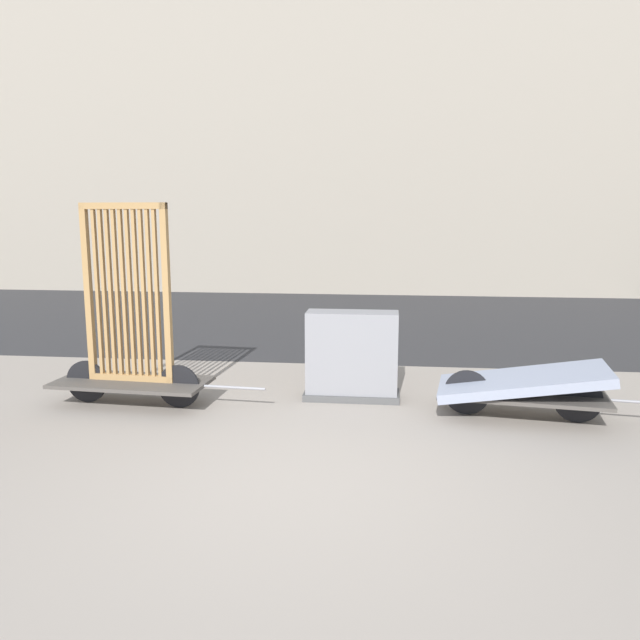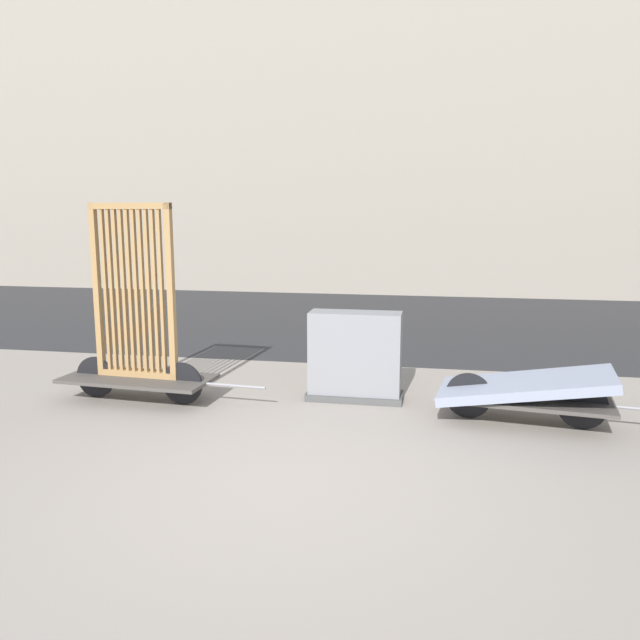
{
  "view_description": "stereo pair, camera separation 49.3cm",
  "coord_description": "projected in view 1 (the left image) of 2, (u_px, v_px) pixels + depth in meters",
  "views": [
    {
      "loc": [
        0.73,
        -4.65,
        2.17
      ],
      "look_at": [
        0.0,
        1.93,
        1.02
      ],
      "focal_mm": 35.0,
      "sensor_mm": 36.0,
      "label": 1
    },
    {
      "loc": [
        1.22,
        -4.58,
        2.17
      ],
      "look_at": [
        0.0,
        1.93,
        1.02
      ],
      "focal_mm": 35.0,
      "sensor_mm": 36.0,
      "label": 2
    }
  ],
  "objects": [
    {
      "name": "ground_plane",
      "position": [
        293.0,
        486.0,
        5.0
      ],
      "size": [
        60.0,
        60.0,
        0.0
      ],
      "primitive_type": "plane",
      "color": "gray"
    },
    {
      "name": "road_strip",
      "position": [
        352.0,
        319.0,
        12.83
      ],
      "size": [
        56.0,
        7.78,
        0.01
      ],
      "color": "#2D2D30",
      "rests_on": "ground_plane"
    },
    {
      "name": "building_facade",
      "position": [
        367.0,
        62.0,
        17.52
      ],
      "size": [
        48.0,
        4.0,
        12.67
      ],
      "color": "#9E9384",
      "rests_on": "ground_plane"
    },
    {
      "name": "utility_cabinet",
      "position": [
        352.0,
        359.0,
        7.29
      ],
      "size": [
        1.12,
        0.45,
        1.04
      ],
      "color": "#4C4C4C",
      "rests_on": "ground_plane"
    },
    {
      "name": "bike_cart_with_bedframe",
      "position": [
        130.0,
        341.0,
        7.0
      ],
      "size": [
        2.46,
        0.87,
        2.27
      ],
      "rotation": [
        0.0,
        0.0,
        -0.07
      ],
      "color": "#4C4742",
      "rests_on": "ground_plane"
    },
    {
      "name": "bike_cart_with_mattress",
      "position": [
        522.0,
        385.0,
        6.6
      ],
      "size": [
        2.47,
        1.1,
        0.6
      ],
      "rotation": [
        0.0,
        0.0,
        -0.13
      ],
      "color": "#4C4742",
      "rests_on": "ground_plane"
    }
  ]
}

